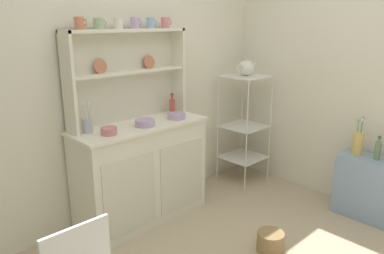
% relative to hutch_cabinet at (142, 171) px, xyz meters
% --- Properties ---
extents(wall_back, '(3.84, 0.05, 2.50)m').
position_rel_hutch_cabinet_xyz_m(wall_back, '(-0.00, 0.26, 0.81)').
color(wall_back, silver).
rests_on(wall_back, ground).
extents(hutch_cabinet, '(1.14, 0.45, 0.85)m').
position_rel_hutch_cabinet_xyz_m(hutch_cabinet, '(0.00, 0.00, 0.00)').
color(hutch_cabinet, silver).
rests_on(hutch_cabinet, ground).
extents(hutch_shelf_unit, '(1.07, 0.18, 0.75)m').
position_rel_hutch_cabinet_xyz_m(hutch_shelf_unit, '(0.00, 0.17, 0.85)').
color(hutch_shelf_unit, silver).
rests_on(hutch_shelf_unit, hutch_cabinet).
extents(bakers_rack, '(0.41, 0.40, 1.13)m').
position_rel_hutch_cabinet_xyz_m(bakers_rack, '(1.27, -0.07, 0.24)').
color(bakers_rack, silver).
rests_on(bakers_rack, ground).
extents(side_shelf_blue, '(0.28, 0.48, 0.54)m').
position_rel_hutch_cabinet_xyz_m(side_shelf_blue, '(1.44, -1.31, -0.17)').
color(side_shelf_blue, '#849EBC').
rests_on(side_shelf_blue, ground).
extents(floor_basket, '(0.20, 0.20, 0.15)m').
position_rel_hutch_cabinet_xyz_m(floor_basket, '(0.39, -1.05, -0.36)').
color(floor_basket, '#93754C').
rests_on(floor_basket, ground).
extents(cup_terracotta_0, '(0.08, 0.07, 0.09)m').
position_rel_hutch_cabinet_xyz_m(cup_terracotta_0, '(-0.40, 0.12, 1.21)').
color(cup_terracotta_0, '#C67556').
rests_on(cup_terracotta_0, hutch_shelf_unit).
extents(cup_sage_1, '(0.09, 0.08, 0.08)m').
position_rel_hutch_cabinet_xyz_m(cup_sage_1, '(-0.24, 0.12, 1.20)').
color(cup_sage_1, '#9EB78E').
rests_on(cup_sage_1, hutch_shelf_unit).
extents(cup_cream_2, '(0.08, 0.07, 0.08)m').
position_rel_hutch_cabinet_xyz_m(cup_cream_2, '(-0.08, 0.12, 1.20)').
color(cup_cream_2, silver).
rests_on(cup_cream_2, hutch_shelf_unit).
extents(cup_lilac_3, '(0.09, 0.07, 0.09)m').
position_rel_hutch_cabinet_xyz_m(cup_lilac_3, '(0.08, 0.12, 1.21)').
color(cup_lilac_3, '#B79ECC').
rests_on(cup_lilac_3, hutch_shelf_unit).
extents(cup_sky_4, '(0.08, 0.07, 0.09)m').
position_rel_hutch_cabinet_xyz_m(cup_sky_4, '(0.23, 0.12, 1.21)').
color(cup_sky_4, '#8EB2D1').
rests_on(cup_sky_4, hutch_shelf_unit).
extents(cup_rose_5, '(0.09, 0.07, 0.09)m').
position_rel_hutch_cabinet_xyz_m(cup_rose_5, '(0.39, 0.12, 1.21)').
color(cup_rose_5, '#D17A84').
rests_on(cup_rose_5, hutch_shelf_unit).
extents(bowl_mixing_large, '(0.12, 0.12, 0.05)m').
position_rel_hutch_cabinet_xyz_m(bowl_mixing_large, '(-0.33, -0.07, 0.44)').
color(bowl_mixing_large, '#D17A84').
rests_on(bowl_mixing_large, hutch_cabinet).
extents(bowl_floral_medium, '(0.16, 0.16, 0.05)m').
position_rel_hutch_cabinet_xyz_m(bowl_floral_medium, '(-0.00, -0.07, 0.44)').
color(bowl_floral_medium, '#B79ECC').
rests_on(bowl_floral_medium, hutch_cabinet).
extents(bowl_cream_small, '(0.16, 0.16, 0.05)m').
position_rel_hutch_cabinet_xyz_m(bowl_cream_small, '(0.33, -0.07, 0.44)').
color(bowl_cream_small, '#B79ECC').
rests_on(bowl_cream_small, hutch_cabinet).
extents(jam_bottle, '(0.05, 0.05, 0.18)m').
position_rel_hutch_cabinet_xyz_m(jam_bottle, '(0.42, 0.09, 0.49)').
color(jam_bottle, '#B74C47').
rests_on(jam_bottle, hutch_cabinet).
extents(utensil_jar, '(0.08, 0.08, 0.23)m').
position_rel_hutch_cabinet_xyz_m(utensil_jar, '(-0.42, 0.08, 0.47)').
color(utensil_jar, '#B2B7C6').
rests_on(utensil_jar, hutch_cabinet).
extents(porcelain_teapot, '(0.25, 0.15, 0.18)m').
position_rel_hutch_cabinet_xyz_m(porcelain_teapot, '(1.27, -0.07, 0.77)').
color(porcelain_teapot, white).
rests_on(porcelain_teapot, bakers_rack).
extents(flower_vase, '(0.09, 0.09, 0.35)m').
position_rel_hutch_cabinet_xyz_m(flower_vase, '(1.44, -1.19, 0.21)').
color(flower_vase, '#DBB760').
rests_on(flower_vase, side_shelf_blue).
extents(oil_bottle, '(0.05, 0.05, 0.20)m').
position_rel_hutch_cabinet_xyz_m(oil_bottle, '(1.44, -1.36, 0.19)').
color(oil_bottle, '#6B8C60').
rests_on(oil_bottle, side_shelf_blue).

